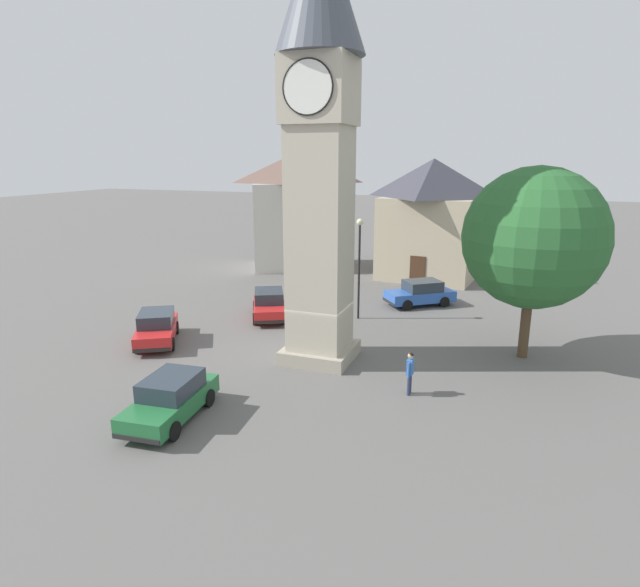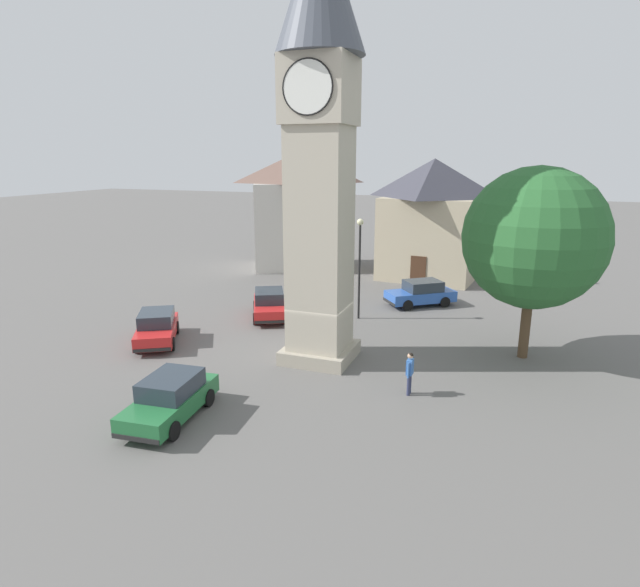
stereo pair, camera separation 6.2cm
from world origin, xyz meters
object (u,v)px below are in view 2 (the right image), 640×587
building_shop_left (432,218)px  lamp_post (360,254)px  car_silver_kerb (421,293)px  car_white_side (157,327)px  car_red_corner (269,304)px  tree (534,238)px  car_blue_kerb (170,398)px  clock_tower (320,113)px  building_terrace_right (299,210)px  pedestrian (410,370)px

building_shop_left → lamp_post: building_shop_left is taller
car_silver_kerb → car_white_side: same height
car_silver_kerb → building_shop_left: 8.80m
car_red_corner → tree: (13.40, -1.51, 4.65)m
car_blue_kerb → lamp_post: (2.82, 13.42, 2.92)m
car_red_corner → building_shop_left: 15.48m
tree → lamp_post: 9.30m
car_blue_kerb → clock_tower: bearing=67.6°
car_silver_kerb → lamp_post: bearing=-125.6°
car_blue_kerb → building_shop_left: (4.88, 25.30, 3.67)m
building_terrace_right → car_red_corner: bearing=-74.5°
car_blue_kerb → building_shop_left: 26.02m
car_white_side → pedestrian: size_ratio=2.61×
lamp_post → car_red_corner: bearing=-162.4°
car_silver_kerb → car_white_side: (-10.90, -11.08, 0.00)m
car_blue_kerb → car_silver_kerb: bearing=72.0°
car_red_corner → car_white_side: bearing=-120.5°
car_blue_kerb → building_terrace_right: 26.40m
building_terrace_right → car_white_side: bearing=-88.7°
car_blue_kerb → tree: (11.43, 10.39, 4.65)m
car_red_corner → car_white_side: 6.56m
clock_tower → car_silver_kerb: clock_tower is taller
tree → car_blue_kerb: bearing=-137.7°
car_silver_kerb → pedestrian: pedestrian is taller
car_blue_kerb → building_shop_left: size_ratio=0.49×
car_white_side → building_shop_left: 21.90m
clock_tower → car_white_side: clock_tower is taller
car_red_corner → building_terrace_right: 14.61m
car_red_corner → pedestrian: 11.75m
car_white_side → car_blue_kerb: bearing=-49.8°
car_red_corner → car_silver_kerb: bearing=35.6°
car_silver_kerb → car_blue_kerb: bearing=-108.0°
tree → lamp_post: size_ratio=1.52×
car_silver_kerb → building_shop_left: bearing=95.3°
clock_tower → tree: size_ratio=2.13×
building_terrace_right → car_silver_kerb: bearing=-35.7°
building_shop_left → car_red_corner: bearing=-117.0°
building_terrace_right → lamp_post: (8.55, -12.05, -0.99)m
clock_tower → car_blue_kerb: (-2.90, -7.01, -9.73)m
car_red_corner → lamp_post: bearing=17.6°
car_blue_kerb → car_white_side: same height
car_white_side → tree: (16.72, 4.14, 4.65)m
clock_tower → tree: (8.54, 3.38, -5.08)m
car_red_corner → pedestrian: size_ratio=2.63×
tree → lamp_post: (-8.61, 3.04, -1.73)m
clock_tower → tree: clock_tower is taller
car_white_side → tree: size_ratio=0.52×
car_blue_kerb → pedestrian: pedestrian is taller
building_shop_left → lamp_post: size_ratio=1.55×
car_silver_kerb → pedestrian: bearing=-82.1°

